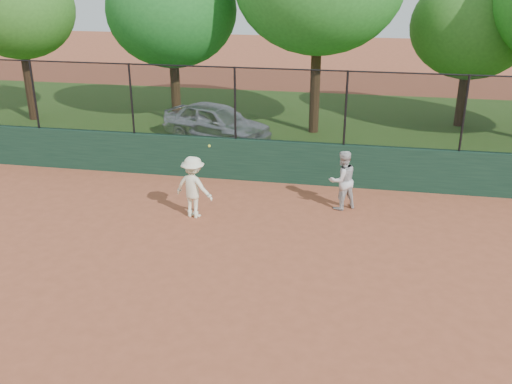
% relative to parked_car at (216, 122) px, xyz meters
% --- Properties ---
extents(ground, '(80.00, 80.00, 0.00)m').
position_rel_parked_car_xyz_m(ground, '(1.97, -9.52, -0.67)').
color(ground, '#A75336').
rests_on(ground, ground).
extents(back_wall, '(26.00, 0.20, 1.20)m').
position_rel_parked_car_xyz_m(back_wall, '(1.97, -3.52, -0.07)').
color(back_wall, '#1A3927').
rests_on(back_wall, ground).
extents(grass_strip, '(36.00, 12.00, 0.01)m').
position_rel_parked_car_xyz_m(grass_strip, '(1.97, 2.48, -0.67)').
color(grass_strip, '#294F18').
rests_on(grass_strip, ground).
extents(parked_car, '(4.23, 3.01, 1.34)m').
position_rel_parked_car_xyz_m(parked_car, '(0.00, 0.00, 0.00)').
color(parked_car, silver).
rests_on(parked_car, ground).
extents(player_second, '(0.93, 0.89, 1.52)m').
position_rel_parked_car_xyz_m(player_second, '(4.53, -5.08, 0.09)').
color(player_second, silver).
rests_on(player_second, ground).
extents(player_main, '(1.11, 0.82, 1.91)m').
position_rel_parked_car_xyz_m(player_main, '(1.03, -6.24, 0.10)').
color(player_main, white).
rests_on(player_main, ground).
extents(fence_assembly, '(26.00, 0.06, 2.00)m').
position_rel_parked_car_xyz_m(fence_assembly, '(1.94, -3.52, 1.57)').
color(fence_assembly, black).
rests_on(fence_assembly, back_wall).
extents(tree_0, '(4.20, 3.82, 5.98)m').
position_rel_parked_car_xyz_m(tree_0, '(-7.86, 1.54, 3.48)').
color(tree_0, '#422917').
rests_on(tree_0, ground).
extents(tree_1, '(4.83, 4.39, 6.25)m').
position_rel_parked_car_xyz_m(tree_1, '(-2.21, 2.35, 3.48)').
color(tree_1, '#442F17').
rests_on(tree_1, ground).
extents(tree_3, '(4.33, 3.94, 5.52)m').
position_rel_parked_car_xyz_m(tree_3, '(8.55, 3.66, 2.97)').
color(tree_3, '#3C2614').
rests_on(tree_3, ground).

